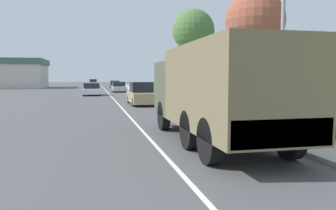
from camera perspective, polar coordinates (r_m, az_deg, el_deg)
name	(u,v)px	position (r m, az deg, el deg)	size (l,w,h in m)	color
ground_plane	(110,95)	(37.83, -10.08, 1.72)	(180.00, 180.00, 0.00)	#4C4C4F
lane_centre_stripe	(110,95)	(37.83, -10.08, 1.73)	(0.12, 120.00, 0.00)	silver
sidewalk_right	(149,94)	(38.30, -3.34, 1.92)	(1.80, 120.00, 0.12)	beige
grass_strip_right	(185,94)	(39.27, 3.01, 1.93)	(7.00, 120.00, 0.02)	#56843D
military_truck	(216,89)	(10.38, 8.38, 2.73)	(2.45, 7.85, 3.02)	#474C38
car_nearest_ahead	(141,94)	(24.66, -4.66, 1.84)	(1.75, 4.84, 1.69)	tan
car_second_ahead	(92,90)	(37.68, -13.15, 2.61)	(1.93, 4.10, 1.37)	silver
car_third_ahead	(119,87)	(45.49, -8.56, 3.08)	(1.83, 4.88, 1.38)	#B7BABF
car_fourth_ahead	(115,85)	(60.00, -9.24, 3.51)	(1.74, 3.99, 1.37)	#336B3D
car_farthest_ahead	(93,83)	(75.61, -12.89, 3.78)	(1.78, 4.28, 1.50)	silver
lamp_post	(278,15)	(12.50, 18.58, 14.70)	(1.69, 0.24, 6.95)	gray
tree_mid_right	(255,21)	(24.08, 14.91, 13.95)	(4.10, 4.10, 7.97)	#4C3D2D
tree_far_right	(193,31)	(31.98, 4.45, 12.76)	(4.01, 4.01, 8.45)	#4C3D2D
building_distant	(3,73)	(67.29, -26.81, 4.94)	(15.02, 11.19, 5.29)	beige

